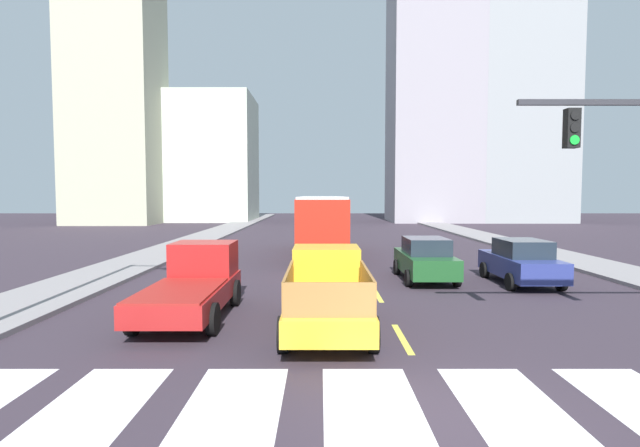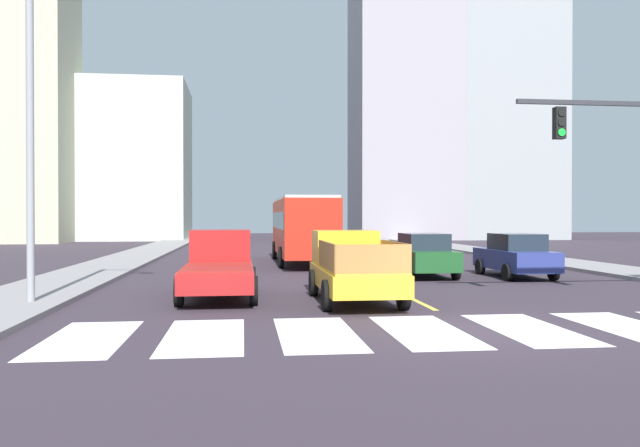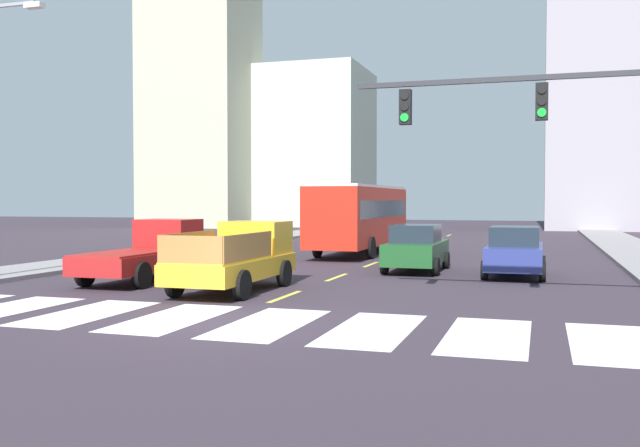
% 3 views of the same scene
% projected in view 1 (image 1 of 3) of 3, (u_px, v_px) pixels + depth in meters
% --- Properties ---
extents(ground_plane, '(160.00, 160.00, 0.00)m').
position_uv_depth(ground_plane, '(447.00, 416.00, 7.46)').
color(ground_plane, '#332A34').
extents(sidewalk_right, '(3.12, 110.00, 0.15)m').
position_uv_depth(sidewalk_right, '(566.00, 258.00, 25.41)').
color(sidewalk_right, gray).
rests_on(sidewalk_right, ground).
extents(sidewalk_left, '(3.12, 110.00, 0.15)m').
position_uv_depth(sidewalk_left, '(149.00, 258.00, 25.44)').
color(sidewalk_left, gray).
rests_on(sidewalk_left, ground).
extents(crosswalk_stripe_1, '(1.57, 3.96, 0.01)m').
position_uv_depth(crosswalk_stripe_1, '(86.00, 415.00, 7.47)').
color(crosswalk_stripe_1, silver).
rests_on(crosswalk_stripe_1, ground).
extents(crosswalk_stripe_2, '(1.57, 3.96, 0.01)m').
position_uv_depth(crosswalk_stripe_2, '(230.00, 415.00, 7.47)').
color(crosswalk_stripe_2, silver).
rests_on(crosswalk_stripe_2, ground).
extents(crosswalk_stripe_3, '(1.57, 3.96, 0.01)m').
position_uv_depth(crosswalk_stripe_3, '(375.00, 415.00, 7.46)').
color(crosswalk_stripe_3, silver).
rests_on(crosswalk_stripe_3, ground).
extents(crosswalk_stripe_4, '(1.57, 3.96, 0.01)m').
position_uv_depth(crosswalk_stripe_4, '(519.00, 415.00, 7.46)').
color(crosswalk_stripe_4, silver).
rests_on(crosswalk_stripe_4, ground).
extents(lane_dash_0, '(0.16, 2.40, 0.01)m').
position_uv_depth(lane_dash_0, '(403.00, 338.00, 11.45)').
color(lane_dash_0, '#DACF45').
rests_on(lane_dash_0, ground).
extents(lane_dash_1, '(0.16, 2.40, 0.01)m').
position_uv_depth(lane_dash_1, '(378.00, 295.00, 16.44)').
color(lane_dash_1, '#DACF45').
rests_on(lane_dash_1, ground).
extents(lane_dash_2, '(0.16, 2.40, 0.01)m').
position_uv_depth(lane_dash_2, '(365.00, 271.00, 21.43)').
color(lane_dash_2, '#DACF45').
rests_on(lane_dash_2, ground).
extents(lane_dash_3, '(0.16, 2.40, 0.01)m').
position_uv_depth(lane_dash_3, '(356.00, 257.00, 26.43)').
color(lane_dash_3, '#DACF45').
rests_on(lane_dash_3, ground).
extents(lane_dash_4, '(0.16, 2.40, 0.01)m').
position_uv_depth(lane_dash_4, '(351.00, 247.00, 31.42)').
color(lane_dash_4, '#DACF45').
rests_on(lane_dash_4, ground).
extents(lane_dash_5, '(0.16, 2.40, 0.01)m').
position_uv_depth(lane_dash_5, '(347.00, 240.00, 36.41)').
color(lane_dash_5, '#DACF45').
rests_on(lane_dash_5, ground).
extents(lane_dash_6, '(0.16, 2.40, 0.01)m').
position_uv_depth(lane_dash_6, '(343.00, 234.00, 41.40)').
color(lane_dash_6, '#DACF45').
rests_on(lane_dash_6, ground).
extents(lane_dash_7, '(0.16, 2.40, 0.01)m').
position_uv_depth(lane_dash_7, '(341.00, 230.00, 46.39)').
color(lane_dash_7, '#DACF45').
rests_on(lane_dash_7, ground).
extents(pickup_stakebed, '(2.18, 5.20, 1.96)m').
position_uv_depth(pickup_stakebed, '(328.00, 291.00, 12.37)').
color(pickup_stakebed, gold).
rests_on(pickup_stakebed, ground).
extents(pickup_dark, '(2.18, 5.20, 1.96)m').
position_uv_depth(pickup_dark, '(195.00, 282.00, 13.73)').
color(pickup_dark, '#A41C1C').
rests_on(pickup_dark, ground).
extents(city_bus, '(2.72, 10.80, 3.32)m').
position_uv_depth(city_bus, '(323.00, 221.00, 26.84)').
color(city_bus, red).
rests_on(city_bus, ground).
extents(sedan_far, '(2.02, 4.40, 1.72)m').
position_uv_depth(sedan_far, '(522.00, 262.00, 18.38)').
color(sedan_far, navy).
rests_on(sedan_far, ground).
extents(sedan_mid, '(2.02, 4.40, 1.72)m').
position_uv_depth(sedan_mid, '(426.00, 259.00, 19.15)').
color(sedan_mid, '#1D4F24').
rests_on(sedan_mid, ground).
extents(tower_tall_centre, '(9.83, 8.54, 50.64)m').
position_uv_depth(tower_tall_centre, '(114.00, 3.00, 54.94)').
color(tower_tall_centre, '#AFAF93').
rests_on(tower_tall_centre, ground).
extents(block_mid_left, '(11.35, 8.99, 33.44)m').
position_uv_depth(block_mid_left, '(436.00, 88.00, 59.89)').
color(block_mid_left, '#979099').
rests_on(block_mid_left, ground).
extents(block_mid_right, '(11.83, 10.90, 16.10)m').
position_uv_depth(block_mid_right, '(209.00, 159.00, 62.64)').
color(block_mid_right, beige).
rests_on(block_mid_right, ground).
extents(block_low_left, '(11.19, 11.98, 35.03)m').
position_uv_depth(block_low_left, '(517.00, 84.00, 61.30)').
color(block_low_left, gray).
rests_on(block_low_left, ground).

